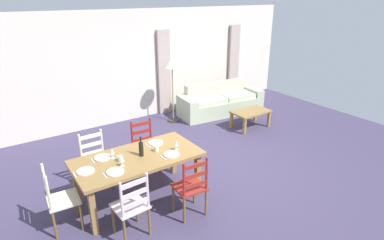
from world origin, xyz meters
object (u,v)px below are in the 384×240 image
coffee_table (251,113)px  wine_glass_near_right (176,144)px  dining_chair_far_left (96,161)px  dining_chair_head_west (59,199)px  dining_chair_near_left (132,206)px  dining_chair_near_right (191,187)px  dining_chair_far_right (145,147)px  coffee_cup_primary (156,149)px  wine_bottle (141,149)px  couch (220,102)px  coffee_cup_secondary (120,159)px  dining_table (138,162)px  standing_lamp (172,66)px  wine_glass_far_left (112,152)px  wine_glass_near_left (122,159)px

coffee_table → wine_glass_near_right: bearing=-155.9°
dining_chair_far_left → dining_chair_head_west: bearing=-135.2°
dining_chair_near_left → wine_glass_near_right: (1.04, 0.57, 0.38)m
dining_chair_near_right → dining_chair_far_right: size_ratio=1.00×
dining_chair_near_left → coffee_cup_primary: bearing=43.0°
wine_glass_near_right → coffee_table: 3.20m
dining_chair_near_left → dining_chair_head_west: 1.01m
wine_bottle → couch: bearing=34.4°
dining_chair_far_left → coffee_table: size_ratio=1.07×
wine_glass_near_right → couch: 3.89m
coffee_cup_secondary → dining_table: bearing=-1.4°
wine_glass_near_right → standing_lamp: 3.16m
coffee_cup_primary → dining_chair_near_left: bearing=-137.0°
wine_glass_near_right → standing_lamp: bearing=59.9°
dining_chair_near_right → couch: bearing=45.7°
coffee_table → wine_bottle: bearing=-161.4°
wine_glass_far_left → dining_chair_far_right: bearing=35.7°
dining_table → dining_chair_near_left: bearing=-121.5°
dining_table → dining_chair_far_right: dining_chair_far_right is taller
dining_chair_near_left → coffee_cup_secondary: (0.17, 0.73, 0.32)m
wine_bottle → dining_chair_near_right: bearing=-64.1°
wine_glass_far_left → dining_chair_far_left: bearing=100.5°
dining_table → dining_chair_far_left: size_ratio=1.98×
coffee_cup_primary → couch: coffee_cup_primary is taller
dining_chair_near_right → couch: (3.07, 3.15, -0.19)m
dining_table → wine_glass_near_left: wine_glass_near_left is taller
dining_chair_head_west → couch: bearing=26.9°
coffee_table → dining_chair_far_right: bearing=-172.3°
dining_chair_near_left → dining_chair_near_right: bearing=-4.6°
dining_chair_near_left → dining_chair_far_left: size_ratio=1.00×
dining_chair_far_left → wine_glass_near_right: size_ratio=5.96×
wine_glass_near_left → coffee_cup_secondary: wine_glass_near_left is taller
dining_chair_far_right → wine_glass_near_right: dining_chair_far_right is taller
dining_chair_head_west → wine_bottle: (1.25, 0.02, 0.39)m
dining_table → dining_chair_far_right: (0.48, 0.73, -0.19)m
dining_chair_head_west → standing_lamp: bearing=37.6°
dining_chair_head_west → couch: (4.70, 2.39, -0.19)m
coffee_cup_primary → coffee_cup_secondary: (-0.59, 0.02, 0.00)m
dining_chair_far_left → wine_bottle: (0.49, -0.73, 0.39)m
dining_chair_far_left → coffee_cup_secondary: (0.16, -0.71, 0.32)m
dining_table → dining_chair_near_left: dining_chair_near_left is taller
dining_chair_far_left → couch: 4.28m
dining_chair_head_west → dining_table: bearing=1.5°
wine_glass_near_right → wine_glass_far_left: bearing=161.8°
dining_chair_near_left → wine_glass_near_left: (0.14, 0.58, 0.38)m
dining_chair_far_right → coffee_cup_primary: (-0.16, -0.74, 0.32)m
dining_chair_far_left → coffee_cup_primary: (0.75, -0.73, 0.32)m
wine_glass_near_right → wine_bottle: bearing=165.6°
dining_chair_near_left → dining_chair_near_right: same height
coffee_table → dining_chair_near_left: bearing=-154.7°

